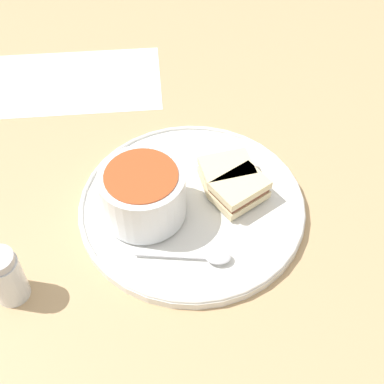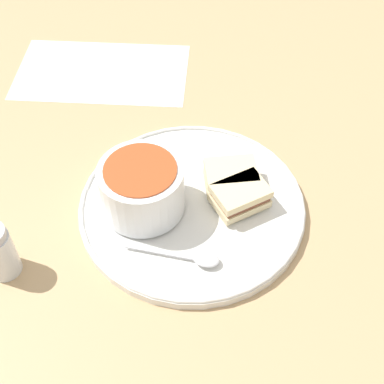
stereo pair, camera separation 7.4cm
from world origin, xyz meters
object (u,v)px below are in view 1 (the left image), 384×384
Objects in this scene: soup_bowl at (143,194)px; sandwich_half_far at (227,172)px; spoon at (209,256)px; salt_shaker at (6,276)px; sandwich_half_near at (240,190)px.

sandwich_half_far is at bearing 92.03° from soup_bowl.
soup_bowl reaches higher than spoon.
soup_bowl is 0.13m from sandwich_half_far.
salt_shaker reaches higher than sandwich_half_far.
spoon is 1.46× the size of sandwich_half_far.
soup_bowl is 1.43× the size of sandwich_half_far.
sandwich_half_near reaches higher than spoon.
salt_shaker reaches higher than sandwich_half_near.
sandwich_half_near is 0.04m from sandwich_half_far.
soup_bowl reaches higher than sandwich_half_far.
spoon is 0.11m from sandwich_half_near.
soup_bowl is at bearing 101.89° from salt_shaker.
sandwich_half_near is at bearing 70.23° from spoon.
sandwich_half_near is 0.33m from salt_shaker.
sandwich_half_near is at bearing 91.34° from salt_shaker.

